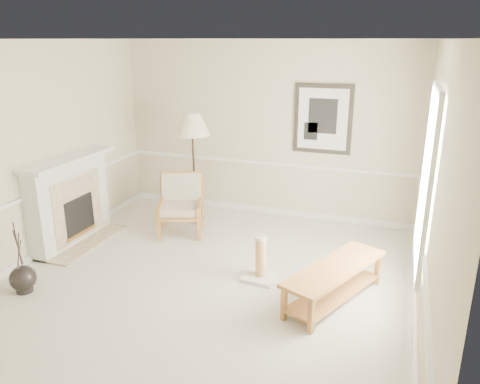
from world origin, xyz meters
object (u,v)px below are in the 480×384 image
object	(u,v)px
armchair	(181,201)
bench	(335,278)
floor_vase	(23,279)
scratching_post	(261,266)
floor_lamp	(192,127)

from	to	relation	value
armchair	bench	bearing A→B (deg)	-47.60
floor_vase	scratching_post	size ratio (longest dim) A/B	1.57
floor_vase	armchair	xyz separation A→B (m)	(0.95, 2.36, 0.32)
floor_lamp	armchair	bearing A→B (deg)	-90.13
floor_lamp	scratching_post	world-z (taller)	floor_lamp
bench	scratching_post	bearing A→B (deg)	166.94
bench	scratching_post	xyz separation A→B (m)	(-0.95, 0.22, -0.11)
floor_vase	armchair	size ratio (longest dim) A/B	0.99
floor_vase	scratching_post	xyz separation A→B (m)	(2.60, 1.24, 0.02)
bench	floor_lamp	bearing A→B (deg)	144.68
floor_vase	bench	world-z (taller)	floor_vase
floor_vase	armchair	world-z (taller)	floor_vase
bench	scratching_post	world-z (taller)	scratching_post
scratching_post	armchair	bearing A→B (deg)	145.84
floor_vase	floor_lamp	bearing A→B (deg)	71.60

